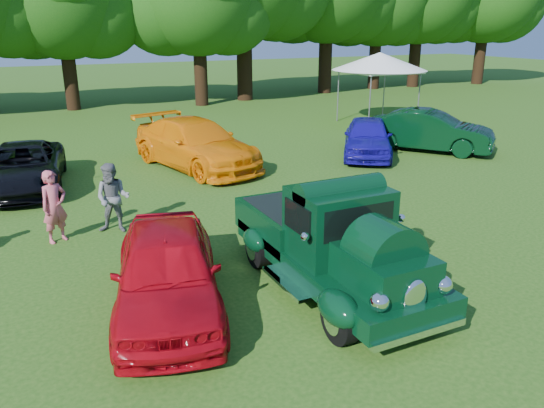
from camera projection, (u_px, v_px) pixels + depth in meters
name	position (u px, v px, depth m)	size (l,w,h in m)	color
ground	(319.00, 304.00, 8.82)	(120.00, 120.00, 0.00)	#1F4C11
hero_pickup	(331.00, 243.00, 9.20)	(2.22, 4.76, 1.86)	black
red_convertible	(167.00, 270.00, 8.44)	(1.64, 4.07, 1.39)	#AB0711
back_car_black	(23.00, 167.00, 14.82)	(2.08, 4.51, 1.25)	black
back_car_orange	(196.00, 144.00, 17.02)	(2.15, 5.29, 1.54)	orange
back_car_blue	(368.00, 137.00, 18.50)	(1.60, 3.98, 1.36)	#160D97
back_car_green	(429.00, 131.00, 19.28)	(1.57, 4.49, 1.48)	black
spectator_pink	(54.00, 207.00, 11.13)	(0.57, 0.37, 1.56)	#C95364
spectator_grey	(113.00, 198.00, 11.65)	(0.76, 0.59, 1.57)	slate
canopy_tent	(380.00, 62.00, 24.02)	(4.41, 4.41, 3.22)	white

